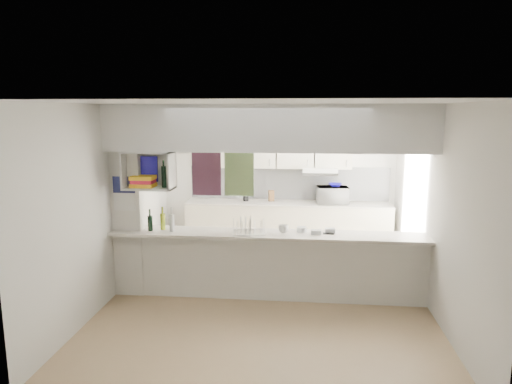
# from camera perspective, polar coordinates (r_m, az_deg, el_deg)

# --- Properties ---
(floor) EXTENTS (4.80, 4.80, 0.00)m
(floor) POSITION_cam_1_polar(r_m,az_deg,el_deg) (6.37, 1.37, -13.14)
(floor) COLOR tan
(floor) RESTS_ON ground
(ceiling) EXTENTS (4.80, 4.80, 0.00)m
(ceiling) POSITION_cam_1_polar(r_m,az_deg,el_deg) (5.86, 1.47, 10.95)
(ceiling) COLOR white
(ceiling) RESTS_ON wall_back
(wall_back) EXTENTS (4.20, 0.00, 4.20)m
(wall_back) POSITION_cam_1_polar(r_m,az_deg,el_deg) (8.34, 2.73, 1.70)
(wall_back) COLOR silver
(wall_back) RESTS_ON floor
(wall_left) EXTENTS (0.00, 4.80, 4.80)m
(wall_left) POSITION_cam_1_polar(r_m,az_deg,el_deg) (6.49, -17.41, -1.15)
(wall_left) COLOR silver
(wall_left) RESTS_ON floor
(wall_right) EXTENTS (0.00, 4.80, 4.80)m
(wall_right) POSITION_cam_1_polar(r_m,az_deg,el_deg) (6.18, 21.22, -1.91)
(wall_right) COLOR silver
(wall_right) RESTS_ON floor
(servery_partition) EXTENTS (4.20, 0.50, 2.60)m
(servery_partition) POSITION_cam_1_polar(r_m,az_deg,el_deg) (5.93, -0.24, 1.83)
(servery_partition) COLOR silver
(servery_partition) RESTS_ON floor
(cubby_shelf) EXTENTS (0.65, 0.35, 0.50)m
(cubby_shelf) POSITION_cam_1_polar(r_m,az_deg,el_deg) (6.17, -13.29, 2.36)
(cubby_shelf) COLOR white
(cubby_shelf) RESTS_ON bulkhead
(kitchen_run) EXTENTS (3.60, 0.63, 2.24)m
(kitchen_run) POSITION_cam_1_polar(r_m,az_deg,el_deg) (8.16, 3.72, -1.89)
(kitchen_run) COLOR beige
(kitchen_run) RESTS_ON floor
(microwave) EXTENTS (0.56, 0.40, 0.30)m
(microwave) POSITION_cam_1_polar(r_m,az_deg,el_deg) (8.05, 9.54, -0.39)
(microwave) COLOR white
(microwave) RESTS_ON bench_top
(bowl) EXTENTS (0.23, 0.23, 0.06)m
(bowl) POSITION_cam_1_polar(r_m,az_deg,el_deg) (8.04, 9.88, 0.86)
(bowl) COLOR #130C8B
(bowl) RESTS_ON microwave
(dish_rack) EXTENTS (0.47, 0.38, 0.23)m
(dish_rack) POSITION_cam_1_polar(r_m,az_deg,el_deg) (6.04, -0.92, -4.31)
(dish_rack) COLOR silver
(dish_rack) RESTS_ON breakfast_bar
(cup) EXTENTS (0.16, 0.16, 0.11)m
(cup) POSITION_cam_1_polar(r_m,az_deg,el_deg) (6.01, 3.44, -4.63)
(cup) COLOR white
(cup) RESTS_ON dish_rack
(wine_bottles) EXTENTS (0.37, 0.15, 0.33)m
(wine_bottles) POSITION_cam_1_polar(r_m,az_deg,el_deg) (6.28, -11.66, -3.68)
(wine_bottles) COLOR black
(wine_bottles) RESTS_ON breakfast_bar
(plastic_tubs) EXTENTS (0.51, 0.21, 0.07)m
(plastic_tubs) POSITION_cam_1_polar(r_m,az_deg,el_deg) (6.11, 7.26, -4.80)
(plastic_tubs) COLOR silver
(plastic_tubs) RESTS_ON breakfast_bar
(utensil_jar) EXTENTS (0.10, 0.10, 0.14)m
(utensil_jar) POSITION_cam_1_polar(r_m,az_deg,el_deg) (8.19, -1.28, -0.64)
(utensil_jar) COLOR black
(utensil_jar) RESTS_ON bench_top
(knife_block) EXTENTS (0.12, 0.10, 0.19)m
(knife_block) POSITION_cam_1_polar(r_m,az_deg,el_deg) (8.17, 1.92, -0.47)
(knife_block) COLOR brown
(knife_block) RESTS_ON bench_top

